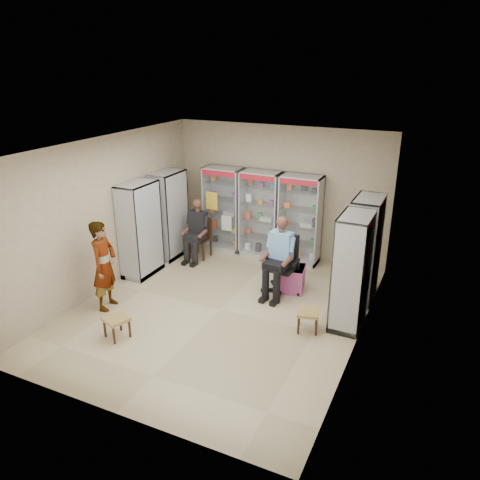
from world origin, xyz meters
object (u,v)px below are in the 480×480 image
at_px(cabinet_left_near, 140,230).
at_px(cabinet_back_mid, 260,214).
at_px(seated_shopkeeper, 281,258).
at_px(standing_man, 104,266).
at_px(office_chair, 282,265).
at_px(cabinet_back_left, 224,209).
at_px(wooden_chair, 200,238).
at_px(woven_stool_b, 117,327).
at_px(cabinet_right_near, 351,272).
at_px(cabinet_right_far, 364,249).
at_px(pink_trunk, 291,279).
at_px(cabinet_back_right, 300,220).
at_px(cabinet_left_far, 169,215).
at_px(woven_stool_a, 308,320).

bearing_deg(cabinet_left_near, cabinet_back_mid, 137.20).
distance_m(cabinet_back_mid, cabinet_left_near, 2.77).
bearing_deg(seated_shopkeeper, standing_man, -139.17).
bearing_deg(office_chair, cabinet_back_left, 148.70).
bearing_deg(cabinet_back_left, cabinet_left_near, -114.61).
relative_size(wooden_chair, seated_shopkeeper, 0.63).
bearing_deg(woven_stool_b, cabinet_right_near, 31.12).
distance_m(cabinet_right_far, pink_trunk, 1.55).
bearing_deg(cabinet_right_far, wooden_chair, 83.96).
xyz_separation_m(cabinet_right_far, woven_stool_b, (-3.37, -3.13, -0.82)).
xyz_separation_m(cabinet_back_right, cabinet_right_near, (1.63, -2.23, 0.00)).
distance_m(cabinet_back_left, cabinet_back_right, 1.90).
bearing_deg(cabinet_left_near, seated_shopkeeper, 97.61).
xyz_separation_m(cabinet_right_near, standing_man, (-4.18, -1.28, -0.16)).
xyz_separation_m(cabinet_right_far, wooden_chair, (-3.78, 0.40, -0.53)).
bearing_deg(standing_man, cabinet_back_mid, -34.39).
xyz_separation_m(woven_stool_b, standing_man, (-0.81, 0.75, 0.66)).
bearing_deg(pink_trunk, cabinet_left_far, 170.90).
relative_size(cabinet_back_left, cabinet_right_far, 1.00).
distance_m(cabinet_back_right, cabinet_left_near, 3.48).
bearing_deg(cabinet_back_left, cabinet_right_near, -32.28).
relative_size(cabinet_back_right, pink_trunk, 3.84).
height_order(cabinet_back_right, cabinet_left_near, same).
bearing_deg(cabinet_back_mid, woven_stool_a, -53.52).
relative_size(seated_shopkeeper, standing_man, 0.89).
bearing_deg(cabinet_left_far, standing_man, 6.18).
relative_size(cabinet_right_near, office_chair, 1.70).
height_order(cabinet_back_right, wooden_chair, cabinet_back_right).
bearing_deg(cabinet_right_far, cabinet_left_far, 87.43).
height_order(cabinet_right_near, wooden_chair, cabinet_right_near).
distance_m(cabinet_back_left, seated_shopkeeper, 2.64).
height_order(wooden_chair, woven_stool_b, wooden_chair).
distance_m(cabinet_left_far, seated_shopkeeper, 3.09).
distance_m(wooden_chair, seated_shopkeeper, 2.50).
bearing_deg(woven_stool_a, wooden_chair, 148.18).
bearing_deg(pink_trunk, seated_shopkeeper, -125.74).
distance_m(cabinet_left_near, woven_stool_b, 2.62).
height_order(cabinet_back_mid, cabinet_left_near, same).
height_order(cabinet_right_near, woven_stool_a, cabinet_right_near).
relative_size(office_chair, standing_man, 0.70).
height_order(office_chair, standing_man, standing_man).
height_order(pink_trunk, woven_stool_b, pink_trunk).
distance_m(cabinet_left_near, wooden_chair, 1.56).
bearing_deg(standing_man, cabinet_right_near, -82.83).
distance_m(cabinet_left_far, woven_stool_b, 3.60).
bearing_deg(wooden_chair, pink_trunk, -15.95).
height_order(cabinet_back_left, woven_stool_b, cabinet_back_left).
height_order(cabinet_left_near, seated_shopkeeper, cabinet_left_near).
bearing_deg(cabinet_left_near, office_chair, 98.55).
distance_m(cabinet_right_far, office_chair, 1.59).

